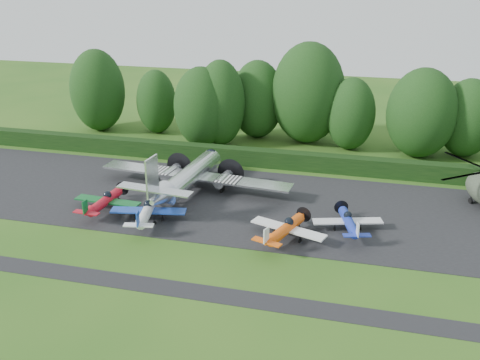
% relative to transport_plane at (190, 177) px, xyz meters
% --- Properties ---
extents(ground, '(160.00, 160.00, 0.00)m').
position_rel_transport_plane_xyz_m(ground, '(5.39, -11.07, -1.88)').
color(ground, '#265718').
rests_on(ground, ground).
extents(apron, '(70.00, 18.00, 0.01)m').
position_rel_transport_plane_xyz_m(apron, '(5.39, -1.07, -1.87)').
color(apron, black).
rests_on(apron, ground).
extents(taxiway_verge, '(70.00, 2.00, 0.00)m').
position_rel_transport_plane_xyz_m(taxiway_verge, '(5.39, -17.07, -1.88)').
color(taxiway_verge, black).
rests_on(taxiway_verge, ground).
extents(hedgerow, '(90.00, 1.60, 2.00)m').
position_rel_transport_plane_xyz_m(hedgerow, '(5.39, 9.93, -1.88)').
color(hedgerow, black).
rests_on(hedgerow, ground).
extents(transport_plane, '(21.01, 16.11, 6.73)m').
position_rel_transport_plane_xyz_m(transport_plane, '(0.00, 0.00, 0.00)').
color(transport_plane, white).
rests_on(transport_plane, ground).
extents(light_plane_red, '(6.63, 6.97, 2.55)m').
position_rel_transport_plane_xyz_m(light_plane_red, '(-6.47, -6.10, -0.82)').
color(light_plane_red, red).
rests_on(light_plane_red, ground).
extents(light_plane_white, '(6.97, 7.33, 2.68)m').
position_rel_transport_plane_xyz_m(light_plane_white, '(-1.58, -7.29, -0.76)').
color(light_plane_white, white).
rests_on(light_plane_white, ground).
extents(light_plane_orange, '(6.84, 7.19, 2.63)m').
position_rel_transport_plane_xyz_m(light_plane_orange, '(11.33, -7.66, -0.78)').
color(light_plane_orange, '#EE580E').
rests_on(light_plane_orange, ground).
extents(light_plane_blue, '(6.22, 6.53, 2.39)m').
position_rel_transport_plane_xyz_m(light_plane_blue, '(16.49, -4.73, -0.88)').
color(light_plane_blue, '#1B30A6').
rests_on(light_plane_blue, ground).
extents(tree_1, '(7.59, 7.59, 11.52)m').
position_rel_transport_plane_xyz_m(tree_1, '(-20.07, 18.88, 3.87)').
color(tree_1, black).
rests_on(tree_1, ground).
extents(tree_3, '(7.07, 7.07, 10.37)m').
position_rel_transport_plane_xyz_m(tree_3, '(-3.72, 15.58, 3.30)').
color(tree_3, black).
rests_on(tree_3, ground).
extents(tree_4, '(6.10, 6.10, 9.27)m').
position_rel_transport_plane_xyz_m(tree_4, '(15.05, 18.90, 2.74)').
color(tree_4, black).
rests_on(tree_4, ground).
extents(tree_5, '(5.47, 5.47, 8.91)m').
position_rel_transport_plane_xyz_m(tree_5, '(-11.64, 19.69, 2.56)').
color(tree_5, black).
rests_on(tree_5, ground).
extents(tree_6, '(8.37, 8.37, 10.97)m').
position_rel_transport_plane_xyz_m(tree_6, '(23.44, 18.09, 3.60)').
color(tree_6, black).
rests_on(tree_6, ground).
extents(tree_7, '(6.70, 6.70, 9.68)m').
position_rel_transport_plane_xyz_m(tree_7, '(28.92, 19.56, 2.95)').
color(tree_7, black).
rests_on(tree_7, ground).
extents(tree_8, '(7.11, 7.11, 10.57)m').
position_rel_transport_plane_xyz_m(tree_8, '(2.47, 21.04, 3.40)').
color(tree_8, black).
rests_on(tree_8, ground).
extents(tree_9, '(9.56, 9.56, 13.22)m').
position_rel_transport_plane_xyz_m(tree_9, '(9.32, 20.60, 4.73)').
color(tree_9, black).
rests_on(tree_9, ground).
extents(tree_10, '(6.36, 6.36, 11.17)m').
position_rel_transport_plane_xyz_m(tree_10, '(-1.45, 16.62, 3.69)').
color(tree_10, black).
rests_on(tree_10, ground).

